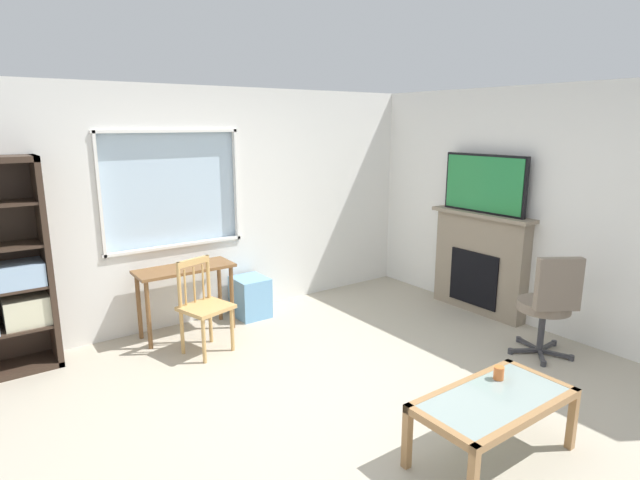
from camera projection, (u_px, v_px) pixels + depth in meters
ground at (333, 403)px, 4.05m from camera, size 6.35×5.65×0.02m
wall_back_with_window at (209, 207)px, 5.63m from camera, size 5.35×0.15×2.53m
wall_right at (544, 210)px, 5.32m from camera, size 0.12×4.85×2.53m
desk_under_window at (185, 279)px, 5.24m from camera, size 0.98×0.40×0.72m
wooden_chair at (204, 305)px, 4.84m from camera, size 0.51×0.50×0.90m
plastic_drawer_unit at (250, 297)px, 5.80m from camera, size 0.35×0.40×0.45m
fireplace at (480, 262)px, 5.88m from camera, size 0.26×1.26×1.17m
tv at (484, 184)px, 5.67m from camera, size 0.06×1.04×0.65m
office_chair at (549, 301)px, 4.69m from camera, size 0.61×0.62×1.00m
coffee_table at (494, 406)px, 3.29m from camera, size 1.09×0.56×0.44m
sippy_cup at (499, 373)px, 3.50m from camera, size 0.07×0.07×0.09m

